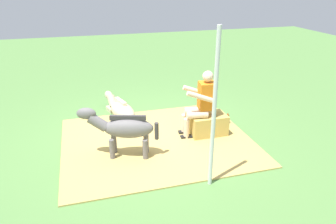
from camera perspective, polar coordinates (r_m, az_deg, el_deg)
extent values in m
plane|color=#568442|center=(6.19, -2.99, -4.26)|extent=(24.00, 24.00, 0.00)
cube|color=tan|center=(5.97, -1.97, -5.23)|extent=(3.48, 2.88, 0.02)
cube|color=tan|center=(6.19, 7.22, -2.30)|extent=(0.70, 0.45, 0.42)
cylinder|color=beige|center=(5.92, 5.32, -0.49)|extent=(0.41, 0.18, 0.14)
cylinder|color=beige|center=(5.99, 3.36, -3.06)|extent=(0.11, 0.11, 0.42)
cube|color=black|center=(6.07, 3.33, -4.56)|extent=(0.23, 0.12, 0.06)
cylinder|color=beige|center=(6.09, 4.85, 0.26)|extent=(0.41, 0.18, 0.14)
cylinder|color=beige|center=(6.16, 2.96, -2.24)|extent=(0.11, 0.11, 0.42)
cube|color=black|center=(6.24, 2.93, -3.72)|extent=(0.23, 0.12, 0.06)
cube|color=orange|center=(5.93, 7.07, 2.94)|extent=(0.33, 0.31, 0.52)
cylinder|color=beige|center=(5.72, 5.80, 2.76)|extent=(0.51, 0.15, 0.26)
cylinder|color=beige|center=(6.01, 5.02, 3.82)|extent=(0.51, 0.15, 0.26)
sphere|color=beige|center=(5.81, 7.25, 6.45)|extent=(0.20, 0.20, 0.20)
ellipsoid|color=slate|center=(5.29, -7.19, -2.91)|extent=(0.90, 0.55, 0.34)
cylinder|color=slate|center=(5.41, -10.10, -6.73)|extent=(0.09, 0.09, 0.37)
cylinder|color=slate|center=(5.58, -9.74, -5.70)|extent=(0.09, 0.09, 0.37)
cylinder|color=slate|center=(5.34, -4.14, -6.86)|extent=(0.09, 0.09, 0.37)
cylinder|color=slate|center=(5.51, -3.97, -5.81)|extent=(0.09, 0.09, 0.37)
cylinder|color=slate|center=(5.34, -12.57, -1.86)|extent=(0.40, 0.28, 0.33)
ellipsoid|color=slate|center=(5.32, -14.61, -0.27)|extent=(0.35, 0.25, 0.20)
cube|color=#3A3838|center=(5.21, -7.30, -1.03)|extent=(0.59, 0.23, 0.08)
cylinder|color=#3A3838|center=(5.27, -2.09, -3.45)|extent=(0.07, 0.07, 0.30)
ellipsoid|color=beige|center=(6.88, -8.22, 0.12)|extent=(0.64, 0.96, 0.36)
cube|color=beige|center=(7.39, -9.94, 0.58)|extent=(0.31, 0.34, 0.10)
cylinder|color=beige|center=(7.34, -10.10, 2.00)|extent=(0.25, 0.32, 0.30)
ellipsoid|color=beige|center=(7.47, -10.69, 2.99)|extent=(0.24, 0.33, 0.20)
cube|color=beige|center=(6.88, -8.60, 1.87)|extent=(0.20, 0.44, 0.08)
cylinder|color=brown|center=(6.72, 10.71, -1.39)|extent=(0.07, 0.07, 0.20)
cone|color=brown|center=(6.67, 10.80, -0.36)|extent=(0.06, 0.06, 0.06)
cylinder|color=silver|center=(4.32, 8.35, -0.10)|extent=(0.06, 0.06, 2.33)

